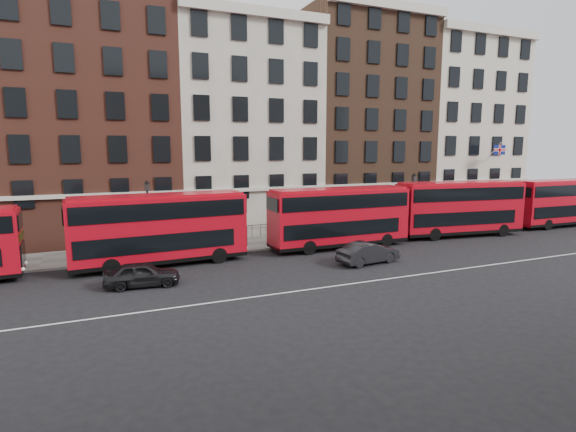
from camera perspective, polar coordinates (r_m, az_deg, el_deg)
name	(u,v)px	position (r m, az deg, el deg)	size (l,w,h in m)	color
ground	(331,275)	(27.67, 5.47, -7.50)	(120.00, 120.00, 0.00)	black
pavement	(270,241)	(36.94, -2.33, -3.25)	(80.00, 5.00, 0.15)	gray
kerb	(281,248)	(34.66, -0.86, -4.03)	(80.00, 0.30, 0.16)	gray
road_centre_line	(348,284)	(26.00, 7.60, -8.58)	(70.00, 0.12, 0.01)	white
building_terrace	(238,120)	(43.12, -6.36, 11.98)	(64.00, 11.95, 22.00)	beige
bus_b	(159,228)	(30.51, -16.04, -1.42)	(11.34, 3.31, 4.71)	#B90918
bus_c	(339,216)	(34.74, 6.50, 0.01)	(11.11, 2.74, 4.66)	#B90918
bus_d	(459,207)	(41.94, 20.92, 1.06)	(11.62, 4.05, 4.79)	#B90918
bus_e	(561,201)	(51.79, 31.35, 1.59)	(11.03, 2.91, 4.61)	#B90918
car_rear	(142,274)	(26.49, -18.04, -7.05)	(1.65, 4.09, 1.39)	black
car_front	(368,253)	(30.62, 10.17, -4.61)	(1.55, 4.43, 1.46)	#242427
lamp_post_left	(148,214)	(32.82, -17.32, 0.19)	(0.44, 0.44, 5.33)	black
lamp_post_right	(413,200)	(41.80, 15.62, 1.99)	(0.44, 0.44, 5.33)	black
traffic_light	(524,201)	(50.22, 27.80, 1.64)	(0.25, 0.45, 3.27)	black
iron_railings	(261,230)	(38.85, -3.49, -1.81)	(6.60, 0.06, 1.00)	black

